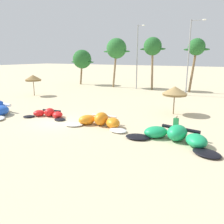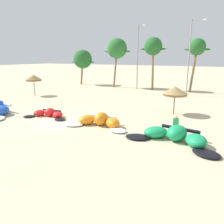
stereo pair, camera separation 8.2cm
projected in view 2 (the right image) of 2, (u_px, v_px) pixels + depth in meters
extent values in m
plane|color=beige|center=(59.00, 122.00, 20.50)|extent=(260.00, 260.00, 0.00)
ellipsoid|color=blue|center=(0.00, 110.00, 22.67)|extent=(2.41, 2.61, 0.97)
cylinder|color=white|center=(2.00, 103.00, 24.47)|extent=(3.30, 0.56, 0.30)
ellipsoid|color=black|center=(29.00, 116.00, 22.04)|extent=(1.43, 1.37, 0.16)
ellipsoid|color=red|center=(39.00, 113.00, 22.42)|extent=(1.31, 1.39, 0.60)
ellipsoid|color=red|center=(50.00, 112.00, 22.32)|extent=(1.13, 1.25, 0.81)
ellipsoid|color=red|center=(58.00, 115.00, 21.78)|extent=(1.44, 1.44, 0.60)
ellipsoid|color=black|center=(60.00, 119.00, 20.99)|extent=(1.23, 1.10, 0.16)
cylinder|color=black|center=(52.00, 110.00, 22.65)|extent=(1.99, 0.55, 0.18)
cube|color=black|center=(49.00, 112.00, 22.21)|extent=(0.79, 0.52, 0.04)
ellipsoid|color=white|center=(74.00, 124.00, 19.30)|extent=(1.83, 1.65, 0.22)
ellipsoid|color=orange|center=(87.00, 120.00, 19.65)|extent=(1.69, 1.84, 0.81)
ellipsoid|color=orange|center=(101.00, 119.00, 19.42)|extent=(1.25, 1.60, 1.10)
ellipsoid|color=orange|center=(113.00, 123.00, 18.71)|extent=(1.81, 1.85, 0.81)
ellipsoid|color=white|center=(118.00, 130.00, 17.76)|extent=(1.72, 1.43, 0.22)
cylinder|color=white|center=(104.00, 116.00, 19.87)|extent=(2.34, 0.45, 0.21)
cube|color=white|center=(100.00, 119.00, 19.29)|extent=(0.90, 0.62, 0.04)
ellipsoid|color=black|center=(138.00, 137.00, 16.33)|extent=(2.01, 1.66, 0.22)
ellipsoid|color=#199E5B|center=(156.00, 132.00, 16.46)|extent=(2.16, 2.19, 0.80)
ellipsoid|color=#199E5B|center=(177.00, 133.00, 15.87)|extent=(1.54, 1.93, 1.08)
ellipsoid|color=#199E5B|center=(196.00, 141.00, 14.77)|extent=(1.98, 2.17, 0.80)
ellipsoid|color=black|center=(206.00, 153.00, 13.55)|extent=(2.17, 1.98, 0.22)
cylinder|color=black|center=(180.00, 129.00, 16.32)|extent=(2.78, 0.62, 0.25)
cube|color=black|center=(176.00, 133.00, 15.73)|extent=(1.08, 0.77, 0.04)
cylinder|color=brown|center=(34.00, 88.00, 34.01)|extent=(0.10, 0.10, 2.38)
cone|color=olive|center=(34.00, 77.00, 33.65)|extent=(2.36, 2.36, 0.70)
cylinder|color=brown|center=(34.00, 80.00, 33.75)|extent=(2.24, 2.24, 0.20)
cylinder|color=brown|center=(174.00, 104.00, 22.96)|extent=(0.10, 0.10, 2.11)
cone|color=#9E7F4C|center=(175.00, 90.00, 22.63)|extent=(2.50, 2.50, 0.72)
cylinder|color=olive|center=(175.00, 95.00, 22.74)|extent=(2.37, 2.37, 0.20)
cylinder|color=#383842|center=(175.00, 131.00, 16.53)|extent=(0.24, 0.24, 0.85)
cube|color=#338E51|center=(176.00, 122.00, 16.36)|extent=(0.36, 0.22, 0.56)
sphere|color=beige|center=(176.00, 117.00, 16.27)|extent=(0.20, 0.20, 0.20)
cylinder|color=brown|center=(82.00, 72.00, 47.40)|extent=(0.92, 0.36, 5.19)
sphere|color=#236028|center=(83.00, 59.00, 46.66)|extent=(3.79, 3.79, 3.79)
ellipsoid|color=#236028|center=(77.00, 62.00, 47.51)|extent=(2.65, 0.50, 0.36)
ellipsoid|color=#236028|center=(89.00, 62.00, 46.07)|extent=(2.65, 0.50, 0.36)
cylinder|color=#7F6647|center=(115.00, 68.00, 42.85)|extent=(1.03, 0.36, 7.16)
sphere|color=#286B2D|center=(117.00, 48.00, 41.84)|extent=(3.68, 3.68, 3.68)
ellipsoid|color=#286B2D|center=(110.00, 52.00, 42.67)|extent=(2.58, 0.50, 0.36)
ellipsoid|color=#286B2D|center=(124.00, 51.00, 41.27)|extent=(2.58, 0.50, 0.36)
cylinder|color=#7F6647|center=(153.00, 68.00, 39.40)|extent=(0.55, 0.36, 7.39)
sphere|color=#236028|center=(153.00, 46.00, 38.57)|extent=(3.05, 3.05, 3.05)
ellipsoid|color=#236028|center=(146.00, 49.00, 39.26)|extent=(2.14, 0.50, 0.36)
ellipsoid|color=#236028|center=(160.00, 49.00, 38.10)|extent=(2.14, 0.50, 0.36)
cylinder|color=brown|center=(193.00, 70.00, 36.34)|extent=(0.95, 0.36, 7.17)
sphere|color=#236028|center=(197.00, 47.00, 35.35)|extent=(2.62, 2.62, 2.62)
ellipsoid|color=#236028|center=(190.00, 50.00, 35.94)|extent=(1.83, 0.50, 0.36)
ellipsoid|color=#236028|center=(204.00, 49.00, 34.94)|extent=(1.83, 0.50, 0.36)
cylinder|color=gray|center=(138.00, 58.00, 39.98)|extent=(0.18, 0.18, 10.97)
cylinder|color=gray|center=(141.00, 25.00, 38.47)|extent=(1.03, 0.10, 0.10)
ellipsoid|color=silver|center=(144.00, 25.00, 38.23)|extent=(0.56, 0.24, 0.20)
cylinder|color=gray|center=(189.00, 59.00, 33.09)|extent=(0.18, 0.18, 10.75)
cylinder|color=gray|center=(198.00, 20.00, 31.44)|extent=(1.72, 0.10, 0.10)
ellipsoid|color=silver|center=(205.00, 20.00, 31.03)|extent=(0.56, 0.24, 0.20)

